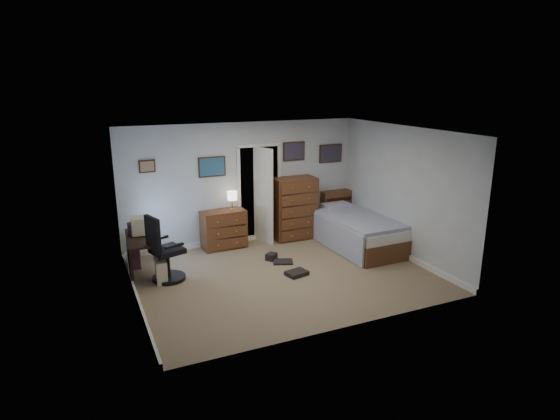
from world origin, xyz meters
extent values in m
cube|color=#86715D|center=(0.00, 0.00, -0.01)|extent=(5.00, 4.00, 0.02)
cube|color=black|center=(-2.20, 1.13, 0.64)|extent=(0.61, 1.18, 0.04)
cube|color=black|center=(-2.47, 0.61, 0.31)|extent=(0.05, 0.05, 0.63)
cube|color=black|center=(-2.01, 0.58, 0.31)|extent=(0.05, 0.05, 0.63)
cube|color=black|center=(-2.39, 1.68, 0.31)|extent=(0.05, 0.05, 0.63)
cube|color=black|center=(-1.93, 1.65, 0.31)|extent=(0.05, 0.05, 0.63)
cube|color=black|center=(-2.45, 1.15, 0.35)|extent=(0.10, 1.06, 0.44)
cube|color=beige|center=(-2.18, 1.28, 0.83)|extent=(0.36, 0.34, 0.30)
cube|color=#8CB2F2|center=(-2.01, 1.27, 0.83)|extent=(0.03, 0.25, 0.19)
cube|color=beige|center=(-2.18, 1.28, 0.67)|extent=(0.23, 0.23, 0.02)
cube|color=beige|center=(-2.02, 0.78, 0.67)|extent=(0.16, 0.36, 0.02)
cube|color=beige|center=(-2.00, 0.58, 0.20)|extent=(0.20, 0.38, 0.40)
cube|color=black|center=(-1.91, 0.57, 0.20)|extent=(0.02, 0.26, 0.31)
cylinder|color=black|center=(-1.87, 0.62, 0.03)|extent=(0.71, 0.71, 0.06)
cylinder|color=black|center=(-1.87, 0.62, 0.27)|extent=(0.08, 0.08, 0.43)
cube|color=black|center=(-1.87, 0.62, 0.53)|extent=(0.60, 0.60, 0.09)
cube|color=black|center=(-2.10, 0.55, 0.87)|extent=(0.19, 0.43, 0.60)
cube|color=black|center=(-1.79, 0.38, 0.68)|extent=(0.33, 0.15, 0.04)
cube|color=black|center=(-1.95, 0.87, 0.68)|extent=(0.33, 0.15, 0.04)
cube|color=maroon|center=(-2.32, 1.37, 0.43)|extent=(0.18, 0.18, 0.86)
cube|color=brown|center=(-0.51, 1.77, 0.39)|extent=(0.90, 0.49, 0.78)
cylinder|color=gold|center=(-0.31, 1.77, 0.79)|extent=(0.12, 0.12, 0.02)
cylinder|color=gold|center=(-0.31, 1.77, 0.91)|extent=(0.02, 0.02, 0.23)
cylinder|color=beige|center=(-0.31, 1.77, 1.07)|extent=(0.21, 0.21, 0.18)
cube|color=black|center=(0.35, 2.30, 1.00)|extent=(0.90, 0.60, 2.00)
cube|color=white|center=(-0.10, 1.97, 1.00)|extent=(0.06, 0.05, 2.00)
cube|color=white|center=(0.80, 1.97, 1.00)|extent=(0.06, 0.05, 2.00)
cube|color=white|center=(0.35, 1.97, 2.02)|extent=(0.96, 0.05, 0.06)
cube|color=white|center=(0.31, 1.86, 1.00)|extent=(0.31, 0.77, 2.00)
sphere|color=gold|center=(0.62, 1.71, 1.00)|extent=(0.06, 0.06, 0.06)
cube|color=brown|center=(1.06, 1.75, 0.66)|extent=(0.92, 0.56, 1.33)
cube|color=brown|center=(2.33, 1.88, 0.46)|extent=(1.02, 0.27, 0.91)
cube|color=black|center=(2.33, 1.80, 0.63)|extent=(0.93, 0.12, 0.30)
cube|color=maroon|center=(2.33, 1.80, 0.59)|extent=(0.81, 0.14, 0.22)
cube|color=brown|center=(2.00, 0.72, 0.19)|extent=(1.13, 2.20, 0.38)
cube|color=white|center=(2.00, 0.72, 0.48)|extent=(1.09, 2.15, 0.20)
cube|color=#4E5B91|center=(2.00, 0.61, 0.60)|extent=(1.19, 1.87, 0.11)
cube|color=#4E5B91|center=(1.43, 0.60, 0.30)|extent=(0.08, 1.85, 0.59)
cube|color=#7071B4|center=(1.98, 1.53, 0.64)|extent=(0.61, 0.43, 0.14)
cube|color=#331E11|center=(-1.90, 1.98, 1.75)|extent=(0.30, 0.03, 0.24)
cube|color=brown|center=(-1.90, 1.96, 1.75)|extent=(0.25, 0.01, 0.19)
cube|color=#331E11|center=(-0.65, 1.98, 1.65)|extent=(0.55, 0.03, 0.40)
cube|color=#1E0C58|center=(-0.65, 1.96, 1.65)|extent=(0.50, 0.01, 0.35)
cube|color=#331E11|center=(1.15, 1.98, 1.85)|extent=(0.50, 0.03, 0.40)
cube|color=black|center=(1.15, 1.96, 1.85)|extent=(0.45, 0.01, 0.35)
cube|color=#331E11|center=(2.05, 1.98, 1.75)|extent=(0.55, 0.03, 0.40)
cube|color=black|center=(2.05, 1.96, 1.75)|extent=(0.50, 0.01, 0.35)
cube|color=black|center=(0.10, 0.75, 0.06)|extent=(0.26, 0.25, 0.13)
cube|color=black|center=(0.24, 0.52, 0.02)|extent=(0.44, 0.39, 0.04)
cube|color=black|center=(0.21, -0.11, 0.04)|extent=(0.41, 0.35, 0.07)
camera|label=1|loc=(-3.17, -6.92, 3.29)|focal=30.00mm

